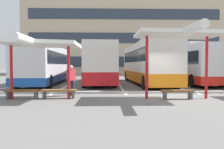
% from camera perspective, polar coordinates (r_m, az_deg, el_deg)
% --- Properties ---
extents(ground_plane, '(160.00, 160.00, 0.00)m').
position_cam_1_polar(ground_plane, '(12.95, 13.16, -5.14)').
color(ground_plane, slate).
extents(terminal_building, '(35.26, 11.00, 22.94)m').
position_cam_1_polar(terminal_building, '(45.78, 2.65, 13.00)').
color(terminal_building, '#C6B293').
rests_on(terminal_building, ground).
extents(coach_bus_0, '(2.84, 12.27, 3.62)m').
position_cam_1_polar(coach_bus_0, '(21.48, -15.65, 2.37)').
color(coach_bus_0, silver).
rests_on(coach_bus_0, ground).
extents(coach_bus_1, '(3.18, 11.76, 3.73)m').
position_cam_1_polar(coach_bus_1, '(21.22, -3.45, 2.48)').
color(coach_bus_1, silver).
rests_on(coach_bus_1, ground).
extents(coach_bus_2, '(2.97, 12.41, 3.82)m').
position_cam_1_polar(coach_bus_2, '(20.52, 8.47, 2.62)').
color(coach_bus_2, silver).
rests_on(coach_bus_2, ground).
extents(coach_bus_3, '(2.95, 11.55, 3.61)m').
position_cam_1_polar(coach_bus_3, '(22.34, 17.72, 2.31)').
color(coach_bus_3, silver).
rests_on(coach_bus_3, ground).
extents(lane_stripe_0, '(0.16, 14.00, 0.01)m').
position_cam_1_polar(lane_stripe_0, '(21.18, -21.90, -2.33)').
color(lane_stripe_0, white).
rests_on(lane_stripe_0, ground).
extents(lane_stripe_1, '(0.16, 14.00, 0.01)m').
position_cam_1_polar(lane_stripe_1, '(20.11, -10.45, -2.44)').
color(lane_stripe_1, white).
rests_on(lane_stripe_1, ground).
extents(lane_stripe_2, '(0.16, 14.00, 0.01)m').
position_cam_1_polar(lane_stripe_2, '(19.90, 1.74, -2.45)').
color(lane_stripe_2, white).
rests_on(lane_stripe_2, ground).
extents(lane_stripe_3, '(0.16, 14.00, 0.01)m').
position_cam_1_polar(lane_stripe_3, '(20.59, 13.65, -2.36)').
color(lane_stripe_3, white).
rests_on(lane_stripe_3, ground).
extents(lane_stripe_4, '(0.16, 14.00, 0.01)m').
position_cam_1_polar(lane_stripe_4, '(22.09, 24.36, -2.18)').
color(lane_stripe_4, white).
rests_on(lane_stripe_4, ground).
extents(waiting_shelter_0, '(3.81, 4.75, 2.87)m').
position_cam_1_polar(waiting_shelter_0, '(11.75, -17.73, 7.02)').
color(waiting_shelter_0, red).
rests_on(waiting_shelter_0, ground).
extents(bench_0, '(1.66, 0.46, 0.45)m').
position_cam_1_polar(bench_0, '(12.35, -21.23, -4.04)').
color(bench_0, brown).
rests_on(bench_0, ground).
extents(bench_1, '(1.74, 0.44, 0.45)m').
position_cam_1_polar(bench_1, '(11.92, -12.94, -4.15)').
color(bench_1, brown).
rests_on(bench_1, ground).
extents(waiting_shelter_1, '(3.99, 4.56, 3.34)m').
position_cam_1_polar(waiting_shelter_1, '(11.75, 16.11, 9.21)').
color(waiting_shelter_1, red).
rests_on(waiting_shelter_1, ground).
extents(bench_2, '(1.59, 0.48, 0.45)m').
position_cam_1_polar(bench_2, '(11.83, 15.83, -4.25)').
color(bench_2, brown).
rests_on(bench_2, ground).
extents(platform_kerb, '(44.00, 0.24, 0.12)m').
position_cam_1_polar(platform_kerb, '(14.02, 11.99, -4.31)').
color(platform_kerb, '#ADADA8').
rests_on(platform_kerb, ground).
extents(waiting_passenger_0, '(0.46, 0.52, 1.66)m').
position_cam_1_polar(waiting_passenger_0, '(12.79, -10.02, -0.89)').
color(waiting_passenger_0, black).
rests_on(waiting_passenger_0, ground).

